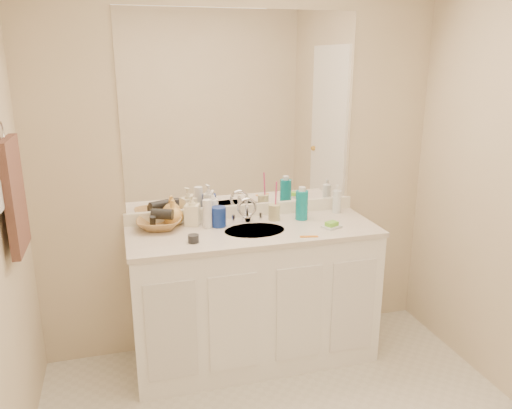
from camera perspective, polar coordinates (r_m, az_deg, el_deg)
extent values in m
cube|color=beige|center=(3.20, -1.58, 4.16)|extent=(2.60, 0.02, 2.40)
cube|color=white|center=(3.21, -0.25, -10.51)|extent=(1.50, 0.55, 0.85)
cube|color=silver|center=(3.04, -0.26, -3.09)|extent=(1.52, 0.57, 0.03)
cube|color=white|center=(3.26, -1.48, -0.71)|extent=(1.52, 0.03, 0.08)
cylinder|color=beige|center=(3.02, -0.15, -3.16)|extent=(0.37, 0.37, 0.02)
cylinder|color=silver|center=(3.16, -1.03, -0.96)|extent=(0.02, 0.02, 0.11)
cube|color=white|center=(3.14, -1.61, 10.57)|extent=(1.48, 0.01, 1.20)
cylinder|color=navy|center=(3.07, -4.28, -1.41)|extent=(0.09, 0.09, 0.12)
cylinder|color=#C1BA88|center=(3.19, 2.09, -0.90)|extent=(0.10, 0.10, 0.10)
cylinder|color=#DF3A7A|center=(3.17, 2.28, 0.84)|extent=(0.01, 0.04, 0.21)
cylinder|color=#0B828F|center=(3.20, 5.25, -0.07)|extent=(0.10, 0.10, 0.19)
cylinder|color=white|center=(3.38, 9.22, 0.33)|extent=(0.07, 0.07, 0.15)
cube|color=silver|center=(3.09, 8.63, -2.52)|extent=(0.13, 0.12, 0.01)
cube|color=#6DC530|center=(3.09, 8.64, -2.20)|extent=(0.09, 0.08, 0.03)
cube|color=orange|center=(2.92, 6.08, -3.66)|extent=(0.11, 0.04, 0.00)
cylinder|color=#222226|center=(2.83, -7.17, -3.89)|extent=(0.07, 0.07, 0.04)
cylinder|color=white|center=(3.04, -5.58, -1.08)|extent=(0.07, 0.07, 0.18)
imported|color=white|center=(3.13, -4.96, -0.24)|extent=(0.10, 0.10, 0.21)
imported|color=#FFF5CF|center=(3.11, -7.31, -0.60)|extent=(0.11, 0.11, 0.20)
imported|color=#F3BB5E|center=(3.13, -9.44, -0.91)|extent=(0.14, 0.14, 0.16)
imported|color=olive|center=(3.09, -10.97, -2.11)|extent=(0.32, 0.32, 0.07)
cylinder|color=black|center=(3.08, -10.65, -1.08)|extent=(0.14, 0.11, 0.06)
torus|color=silver|center=(2.58, -27.14, 7.30)|extent=(0.01, 0.11, 0.11)
cube|color=#3D2620|center=(2.63, -25.87, 0.91)|extent=(0.04, 0.32, 0.55)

